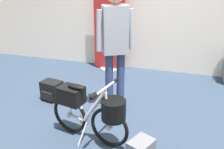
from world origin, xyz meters
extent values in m
plane|color=#2D3D51|center=(0.00, 0.00, 0.00)|extent=(6.75, 6.75, 0.00)
cylinder|color=#B7B7BC|center=(-0.58, 1.71, 0.01)|extent=(0.36, 0.36, 0.02)
cube|color=#A51E1E|center=(-0.58, 1.71, 0.89)|extent=(0.60, 0.02, 1.74)
torus|color=black|center=(0.14, -0.58, 0.23)|extent=(0.47, 0.14, 0.47)
cylinder|color=#B7B7BC|center=(0.14, -0.58, 0.23)|extent=(0.07, 0.06, 0.06)
torus|color=black|center=(-0.39, -0.46, 0.23)|extent=(0.47, 0.14, 0.47)
cylinder|color=#B7B7BC|center=(-0.39, -0.46, 0.23)|extent=(0.07, 0.06, 0.06)
cylinder|color=silver|center=(-0.29, -0.48, 0.23)|extent=(0.21, 0.08, 0.05)
cylinder|color=silver|center=(-0.04, -0.54, 0.44)|extent=(0.33, 0.11, 0.46)
cylinder|color=silver|center=(-0.23, -0.50, 0.42)|extent=(0.13, 0.06, 0.39)
cylinder|color=silver|center=(-0.29, -0.48, 0.23)|extent=(0.21, 0.07, 0.04)
cylinder|color=silver|center=(0.12, -0.57, 0.44)|extent=(0.08, 0.04, 0.42)
cylinder|color=silver|center=(-0.33, -0.48, 0.42)|extent=(0.14, 0.05, 0.38)
ellipsoid|color=black|center=(-0.27, -0.49, 0.63)|extent=(0.23, 0.13, 0.05)
cylinder|color=#B7B7BC|center=(0.10, -0.57, 0.68)|extent=(0.03, 0.03, 0.04)
cylinder|color=#B7B7BC|center=(0.10, -0.57, 0.70)|extent=(0.12, 0.44, 0.03)
cylinder|color=black|center=(0.05, -0.78, 0.70)|extent=(0.05, 0.10, 0.04)
cylinder|color=black|center=(0.14, -0.35, 0.70)|extent=(0.05, 0.10, 0.04)
cylinder|color=#B7B7BC|center=(-0.19, -0.51, 0.22)|extent=(0.14, 0.04, 0.14)
cylinder|color=#B7B7BC|center=(-0.17, -0.60, 0.11)|extent=(0.06, 0.19, 0.22)
cylinder|color=black|center=(0.19, -0.59, 0.47)|extent=(0.31, 0.31, 0.22)
cube|color=black|center=(-0.35, -0.47, 0.50)|extent=(0.32, 0.25, 0.20)
cylinder|color=navy|center=(-0.12, 0.25, 0.40)|extent=(0.11, 0.11, 0.80)
cube|color=black|center=(-0.10, 0.21, 0.04)|extent=(0.19, 0.25, 0.07)
cylinder|color=navy|center=(0.02, 0.33, 0.40)|extent=(0.11, 0.11, 0.80)
cube|color=black|center=(0.04, 0.28, 0.04)|extent=(0.19, 0.25, 0.07)
cube|color=#999EA8|center=(-0.05, 0.29, 1.11)|extent=(0.38, 0.33, 0.62)
cylinder|color=#999EA8|center=(-0.23, 0.17, 1.11)|extent=(0.08, 0.11, 0.52)
cylinder|color=#999EA8|center=(0.14, 0.38, 1.11)|extent=(0.13, 0.11, 0.52)
cube|color=black|center=(-1.02, 0.22, 0.15)|extent=(0.33, 0.26, 0.29)
cube|color=black|center=(-1.04, 0.10, 0.10)|extent=(0.21, 0.07, 0.13)
camera|label=1|loc=(0.84, -2.76, 1.80)|focal=40.24mm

